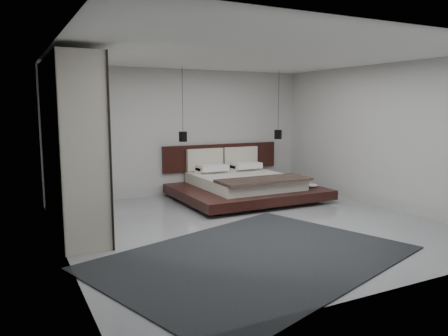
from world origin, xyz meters
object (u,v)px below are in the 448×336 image
bed (243,185)px  rug (255,257)px  pendant_left (183,136)px  pendant_right (278,134)px  wardrobe (70,146)px  lattice_screen (45,144)px

bed → rug: bed is taller
pendant_left → pendant_right: bearing=0.0°
pendant_left → pendant_right: 2.40m
pendant_left → pendant_right: same height
wardrobe → lattice_screen: bearing=100.3°
lattice_screen → pendant_right: size_ratio=1.65×
pendant_left → wardrobe: (-2.44, -1.31, -0.00)m
bed → pendant_right: size_ratio=1.85×
bed → pendant_right: pendant_right is taller
lattice_screen → pendant_left: pendant_left is taller
pendant_left → rug: size_ratio=0.39×
bed → pendant_right: (1.20, 0.47, 1.04)m
lattice_screen → rug: (2.16, -3.91, -1.29)m
lattice_screen → wardrobe: wardrobe is taller
lattice_screen → bed: (3.89, -0.55, -1.00)m
lattice_screen → wardrobe: bearing=-79.7°
bed → pendant_left: pendant_left is taller
pendant_left → pendant_right: size_ratio=0.98×
pendant_right → lattice_screen: bearing=179.2°
lattice_screen → bed: size_ratio=0.89×
bed → pendant_right: bearing=21.5°
pendant_right → rug: (-2.94, -3.84, -1.33)m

